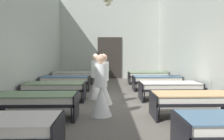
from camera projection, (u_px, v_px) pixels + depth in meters
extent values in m
cube|color=#59544C|center=(113.00, 102.00, 7.11)|extent=(6.34, 12.85, 0.10)
cube|color=#B2B7AD|center=(110.00, 39.00, 13.13)|extent=(6.14, 0.20, 4.56)
cube|color=#B2B7AD|center=(16.00, 27.00, 6.85)|extent=(0.20, 12.25, 4.56)
cube|color=#B2B7AD|center=(208.00, 28.00, 7.00)|extent=(0.20, 12.25, 4.56)
cube|color=#2D2823|center=(110.00, 58.00, 13.09)|extent=(1.40, 0.06, 2.40)
sphere|color=beige|center=(108.00, 3.00, 9.67)|extent=(0.28, 0.28, 0.28)
cylinder|color=black|center=(60.00, 135.00, 3.64)|extent=(0.03, 0.03, 0.34)
cube|color=black|center=(59.00, 137.00, 3.27)|extent=(0.04, 0.84, 0.57)
cylinder|color=black|center=(176.00, 134.00, 3.69)|extent=(0.03, 0.03, 0.34)
cube|color=black|center=(180.00, 136.00, 3.32)|extent=(0.04, 0.84, 0.57)
cylinder|color=black|center=(5.00, 108.00, 5.49)|extent=(0.03, 0.03, 0.34)
cylinder|color=black|center=(71.00, 115.00, 4.82)|extent=(0.03, 0.03, 0.34)
cylinder|color=black|center=(76.00, 107.00, 5.53)|extent=(0.03, 0.03, 0.34)
cube|color=black|center=(35.00, 102.00, 5.14)|extent=(1.90, 0.84, 0.07)
cube|color=black|center=(76.00, 106.00, 5.17)|extent=(0.04, 0.84, 0.57)
cube|color=silver|center=(35.00, 98.00, 5.13)|extent=(1.82, 0.78, 0.14)
cube|color=slate|center=(35.00, 94.00, 5.12)|extent=(1.86, 0.82, 0.02)
cylinder|color=black|center=(159.00, 115.00, 4.86)|extent=(0.03, 0.03, 0.34)
cylinder|color=black|center=(152.00, 107.00, 5.58)|extent=(0.03, 0.03, 0.34)
cylinder|color=black|center=(221.00, 106.00, 5.62)|extent=(0.03, 0.03, 0.34)
cube|color=black|center=(193.00, 101.00, 5.23)|extent=(1.90, 0.84, 0.07)
cube|color=black|center=(153.00, 105.00, 5.21)|extent=(0.04, 0.84, 0.57)
cube|color=silver|center=(193.00, 97.00, 5.22)|extent=(1.82, 0.78, 0.14)
cube|color=tan|center=(193.00, 94.00, 5.21)|extent=(1.86, 0.82, 0.02)
cylinder|color=black|center=(23.00, 98.00, 6.67)|extent=(0.03, 0.03, 0.34)
cylinder|color=black|center=(31.00, 93.00, 7.38)|extent=(0.03, 0.03, 0.34)
cylinder|color=black|center=(81.00, 98.00, 6.71)|extent=(0.03, 0.03, 0.34)
cylinder|color=black|center=(84.00, 93.00, 7.43)|extent=(0.03, 0.03, 0.34)
cube|color=black|center=(55.00, 89.00, 7.03)|extent=(1.90, 0.84, 0.07)
cube|color=black|center=(25.00, 92.00, 7.01)|extent=(0.04, 0.84, 0.57)
cube|color=black|center=(84.00, 92.00, 7.06)|extent=(0.04, 0.84, 0.57)
cube|color=silver|center=(55.00, 86.00, 7.02)|extent=(1.82, 0.78, 0.14)
cube|color=slate|center=(54.00, 83.00, 7.02)|extent=(1.86, 0.82, 0.02)
cylinder|color=black|center=(144.00, 97.00, 6.76)|extent=(0.03, 0.03, 0.34)
cylinder|color=black|center=(141.00, 93.00, 7.47)|extent=(0.03, 0.03, 0.34)
cylinder|color=black|center=(202.00, 97.00, 6.80)|extent=(0.03, 0.03, 0.34)
cylinder|color=black|center=(192.00, 93.00, 7.52)|extent=(0.03, 0.03, 0.34)
cube|color=black|center=(170.00, 88.00, 7.12)|extent=(1.90, 0.84, 0.07)
cube|color=black|center=(141.00, 91.00, 7.10)|extent=(0.04, 0.84, 0.57)
cube|color=black|center=(199.00, 91.00, 7.15)|extent=(0.04, 0.84, 0.57)
cube|color=silver|center=(170.00, 85.00, 7.11)|extent=(1.82, 0.78, 0.14)
cube|color=beige|center=(170.00, 83.00, 7.11)|extent=(1.86, 0.82, 0.02)
cylinder|color=black|center=(41.00, 88.00, 8.56)|extent=(0.03, 0.03, 0.34)
cylinder|color=black|center=(46.00, 85.00, 9.28)|extent=(0.03, 0.03, 0.34)
cylinder|color=black|center=(87.00, 88.00, 8.60)|extent=(0.03, 0.03, 0.34)
cylinder|color=black|center=(88.00, 85.00, 9.32)|extent=(0.03, 0.03, 0.34)
cube|color=black|center=(66.00, 81.00, 8.92)|extent=(1.90, 0.84, 0.07)
cube|color=black|center=(42.00, 83.00, 8.91)|extent=(0.04, 0.84, 0.57)
cube|color=black|center=(89.00, 83.00, 8.95)|extent=(0.04, 0.84, 0.57)
cube|color=silver|center=(66.00, 79.00, 8.92)|extent=(1.82, 0.78, 0.14)
cube|color=slate|center=(66.00, 77.00, 8.91)|extent=(1.86, 0.82, 0.02)
cylinder|color=black|center=(136.00, 87.00, 8.65)|extent=(0.03, 0.03, 0.34)
cylinder|color=black|center=(134.00, 85.00, 9.37)|extent=(0.03, 0.03, 0.34)
cylinder|color=black|center=(181.00, 87.00, 8.69)|extent=(0.03, 0.03, 0.34)
cylinder|color=black|center=(175.00, 85.00, 9.41)|extent=(0.03, 0.03, 0.34)
cube|color=black|center=(157.00, 81.00, 9.01)|extent=(1.90, 0.84, 0.07)
cube|color=black|center=(133.00, 83.00, 9.00)|extent=(0.04, 0.84, 0.57)
cube|color=black|center=(179.00, 83.00, 9.04)|extent=(0.04, 0.84, 0.57)
cube|color=silver|center=(157.00, 78.00, 9.01)|extent=(1.82, 0.78, 0.14)
cube|color=slate|center=(157.00, 76.00, 9.00)|extent=(1.86, 0.82, 0.02)
cylinder|color=black|center=(53.00, 81.00, 10.45)|extent=(0.03, 0.03, 0.34)
cylinder|color=black|center=(56.00, 80.00, 11.17)|extent=(0.03, 0.03, 0.34)
cylinder|color=black|center=(90.00, 81.00, 10.50)|extent=(0.03, 0.03, 0.34)
cylinder|color=black|center=(91.00, 79.00, 11.21)|extent=(0.03, 0.03, 0.34)
cube|color=black|center=(73.00, 76.00, 10.82)|extent=(1.90, 0.84, 0.07)
cube|color=black|center=(53.00, 78.00, 10.80)|extent=(0.04, 0.84, 0.57)
cube|color=black|center=(92.00, 78.00, 10.85)|extent=(0.04, 0.84, 0.57)
cube|color=silver|center=(73.00, 74.00, 10.81)|extent=(1.82, 0.78, 0.14)
cube|color=#9E9E93|center=(73.00, 72.00, 10.80)|extent=(1.86, 0.82, 0.02)
cylinder|color=black|center=(131.00, 81.00, 10.54)|extent=(0.03, 0.03, 0.34)
cylinder|color=black|center=(129.00, 79.00, 11.26)|extent=(0.03, 0.03, 0.34)
cylinder|color=black|center=(168.00, 81.00, 10.59)|extent=(0.03, 0.03, 0.34)
cylinder|color=black|center=(164.00, 79.00, 11.30)|extent=(0.03, 0.03, 0.34)
cube|color=black|center=(148.00, 76.00, 10.91)|extent=(1.90, 0.84, 0.07)
cube|color=black|center=(129.00, 78.00, 10.89)|extent=(0.04, 0.84, 0.57)
cube|color=black|center=(167.00, 78.00, 10.94)|extent=(0.04, 0.84, 0.57)
cube|color=silver|center=(148.00, 74.00, 10.90)|extent=(1.82, 0.78, 0.14)
cube|color=slate|center=(148.00, 72.00, 10.89)|extent=(1.86, 0.82, 0.02)
cone|color=white|center=(104.00, 92.00, 6.58)|extent=(0.52, 0.52, 0.70)
cylinder|color=white|center=(104.00, 71.00, 6.53)|extent=(0.30, 0.30, 0.55)
sphere|color=tan|center=(103.00, 58.00, 6.50)|extent=(0.22, 0.22, 0.22)
cone|color=white|center=(103.00, 55.00, 6.50)|extent=(0.18, 0.18, 0.10)
cone|color=white|center=(101.00, 101.00, 5.36)|extent=(0.52, 0.52, 0.70)
cylinder|color=white|center=(101.00, 75.00, 5.31)|extent=(0.30, 0.30, 0.55)
sphere|color=tan|center=(101.00, 59.00, 5.28)|extent=(0.22, 0.22, 0.22)
cone|color=white|center=(101.00, 56.00, 5.27)|extent=(0.18, 0.18, 0.10)
cone|color=white|center=(96.00, 88.00, 7.39)|extent=(0.52, 0.52, 0.70)
cylinder|color=white|center=(96.00, 69.00, 7.34)|extent=(0.30, 0.30, 0.55)
sphere|color=beige|center=(96.00, 57.00, 7.31)|extent=(0.22, 0.22, 0.22)
cone|color=white|center=(96.00, 55.00, 7.30)|extent=(0.18, 0.18, 0.10)
cylinder|color=brown|center=(105.00, 78.00, 11.84)|extent=(0.35, 0.35, 0.35)
cylinder|color=brown|center=(105.00, 73.00, 11.81)|extent=(0.06, 0.06, 0.20)
cone|color=#2D6633|center=(105.00, 65.00, 11.78)|extent=(0.53, 0.53, 0.66)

